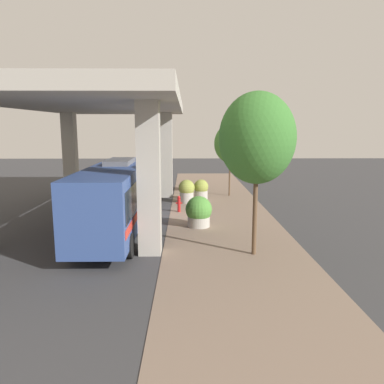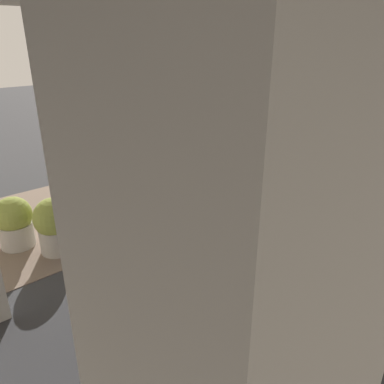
{
  "view_description": "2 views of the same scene",
  "coord_description": "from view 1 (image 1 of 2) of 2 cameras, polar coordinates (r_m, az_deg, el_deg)",
  "views": [
    {
      "loc": [
        -1.01,
        21.17,
        5.17
      ],
      "look_at": [
        -1.28,
        2.36,
        1.86
      ],
      "focal_mm": 35.0,
      "sensor_mm": 36.0,
      "label": 1
    },
    {
      "loc": [
        8.27,
        -7.19,
        5.58
      ],
      "look_at": [
        -0.23,
        0.34,
        0.83
      ],
      "focal_mm": 35.0,
      "sensor_mm": 36.0,
      "label": 2
    }
  ],
  "objects": [
    {
      "name": "street_tree_far",
      "position": [
        27.95,
        5.84,
        7.34
      ],
      "size": [
        2.36,
        2.36,
        5.34
      ],
      "color": "brown",
      "rests_on": "ground"
    },
    {
      "name": "planter_back",
      "position": [
        19.44,
        1.02,
        -3.07
      ],
      "size": [
        1.38,
        1.38,
        1.62
      ],
      "color": "#ADA89E",
      "rests_on": "ground"
    },
    {
      "name": "planter_front",
      "position": [
        26.29,
        1.39,
        0.32
      ],
      "size": [
        1.02,
        1.02,
        1.51
      ],
      "color": "#ADA89E",
      "rests_on": "ground"
    },
    {
      "name": "bus",
      "position": [
        18.67,
        -11.37,
        -0.3
      ],
      "size": [
        2.55,
        10.81,
        3.52
      ],
      "color": "#334C8C",
      "rests_on": "ground"
    },
    {
      "name": "overpass",
      "position": [
        21.77,
        -14.43,
        11.75
      ],
      "size": [
        9.4,
        20.63,
        6.76
      ],
      "color": "#ADA89E",
      "rests_on": "ground"
    },
    {
      "name": "planter_middle",
      "position": [
        25.52,
        -0.83,
        0.17
      ],
      "size": [
        1.1,
        1.1,
        1.59
      ],
      "color": "#ADA89E",
      "rests_on": "ground"
    },
    {
      "name": "street_tree_near",
      "position": [
        14.86,
        9.89,
        8.06
      ],
      "size": [
        2.98,
        2.98,
        6.51
      ],
      "color": "brown",
      "rests_on": "ground"
    },
    {
      "name": "fire_hydrant",
      "position": [
        22.83,
        -2.0,
        -1.82
      ],
      "size": [
        0.39,
        0.19,
        1.01
      ],
      "color": "#B21919",
      "rests_on": "ground"
    },
    {
      "name": "ground_plane",
      "position": [
        21.82,
        -3.45,
        -3.76
      ],
      "size": [
        80.0,
        80.0,
        0.0
      ],
      "primitive_type": "plane",
      "color": "#38383A",
      "rests_on": "ground"
    },
    {
      "name": "sidewalk_strip",
      "position": [
        21.88,
        4.44,
        -3.7
      ],
      "size": [
        6.0,
        40.0,
        0.02
      ],
      "color": "#7A6656",
      "rests_on": "ground"
    }
  ]
}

